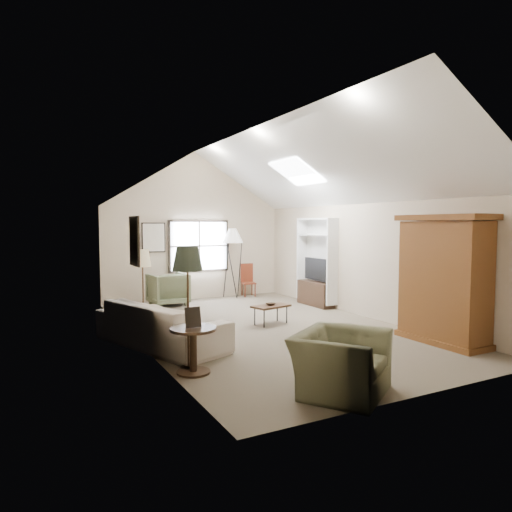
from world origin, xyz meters
name	(u,v)px	position (x,y,z in m)	size (l,w,h in m)	color
room_shell	(266,164)	(0.00, 0.00, 3.21)	(5.01, 8.01, 4.00)	brown
window	(199,246)	(0.10, 3.96, 1.45)	(1.72, 0.08, 1.42)	black
skylight	(297,172)	(1.30, 0.90, 3.22)	(0.80, 1.20, 0.52)	white
wall_art	(145,239)	(-1.88, 1.94, 1.73)	(1.97, 3.71, 0.88)	black
armoire	(444,279)	(2.18, -2.40, 1.10)	(0.60, 1.50, 2.20)	brown
tv_alcove	(316,260)	(2.34, 1.60, 1.15)	(0.32, 1.30, 2.10)	white
media_console	(315,294)	(2.32, 1.60, 0.30)	(0.34, 1.18, 0.60)	#382316
tv_panel	(316,269)	(2.32, 1.60, 0.92)	(0.05, 0.90, 0.55)	black
sofa	(161,324)	(-2.20, -0.35, 0.37)	(2.54, 0.99, 0.74)	beige
armchair_near	(341,363)	(-0.87, -3.48, 0.37)	(1.14, 0.99, 0.74)	#5B5E42
armchair_far	(168,289)	(-0.98, 3.33, 0.41)	(0.88, 0.90, 0.82)	#5A6446
coffee_table	(271,315)	(0.26, 0.24, 0.20)	(0.77, 0.43, 0.39)	#3E2819
bowl	(271,304)	(0.26, 0.24, 0.41)	(0.18, 0.18, 0.05)	#322514
side_table	(193,350)	(-2.20, -1.95, 0.32)	(0.64, 0.64, 0.64)	#382A17
side_chair	(249,280)	(1.48, 3.70, 0.46)	(0.36, 0.36, 0.92)	maroon
tripod_lamp	(233,263)	(0.99, 3.70, 0.98)	(0.57, 0.57, 1.96)	white
dark_lamp	(188,307)	(-2.20, -1.75, 0.89)	(0.42, 0.42, 1.77)	black
tan_lamp	(143,290)	(-2.20, 0.85, 0.80)	(0.32, 0.32, 1.59)	tan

